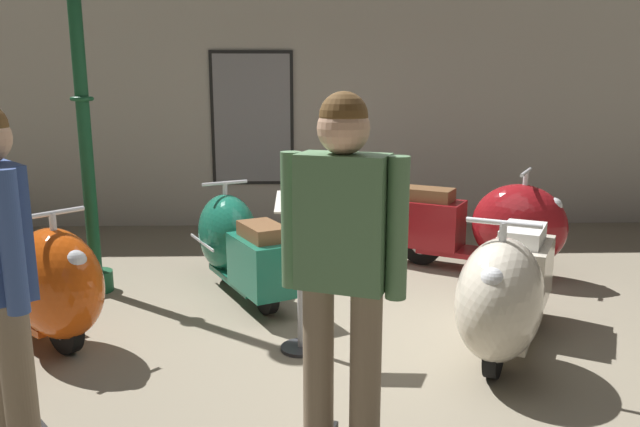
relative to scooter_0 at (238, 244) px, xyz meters
The scene contains 9 objects.
ground_plane 1.62m from the scooter_0, 44.68° to the right, with size 60.00×60.00×0.00m, color gray.
showroom_back_wall 3.02m from the scooter_0, 70.76° to the left, with size 18.00×0.63×3.23m.
scooter_0 is the anchor object (origin of this frame).
scooter_1 1.64m from the scooter_0, 141.62° to the right, with size 1.51×1.42×0.99m.
scooter_2 2.36m from the scooter_0, 35.56° to the right, with size 1.18×1.67×1.00m.
scooter_3 2.39m from the scooter_0, 10.51° to the left, with size 1.70×1.24×1.03m.
lamppost 1.89m from the scooter_0, behind, with size 0.31×0.31×3.20m.
visitor_1 2.65m from the scooter_0, 73.03° to the right, with size 0.57×0.39×1.78m.
info_stanchion 1.35m from the scooter_0, 65.84° to the right, with size 0.33×0.28×1.10m.
Camera 1 is at (-0.54, -4.05, 1.81)m, focal length 34.10 mm.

